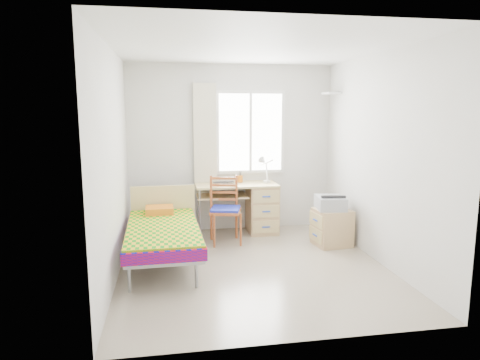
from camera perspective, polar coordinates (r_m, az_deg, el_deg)
name	(u,v)px	position (r m, az deg, el deg)	size (l,w,h in m)	color
floor	(253,267)	(5.36, 1.72, -11.48)	(3.50, 3.50, 0.00)	#BCAD93
ceiling	(254,47)	(5.05, 1.88, 17.26)	(3.50, 3.50, 0.00)	white
wall_back	(231,148)	(6.76, -1.15, 4.23)	(3.20, 3.20, 0.00)	silver
wall_left	(113,165)	(4.98, -16.57, 1.98)	(3.50, 3.50, 0.00)	silver
wall_right	(380,159)	(5.58, 18.13, 2.67)	(3.50, 3.50, 0.00)	silver
window	(250,132)	(6.77, 1.40, 6.36)	(1.10, 0.04, 1.30)	white
curtain	(205,140)	(6.63, -4.68, 5.40)	(0.35, 0.05, 1.70)	beige
floating_shelf	(331,93)	(6.78, 12.08, 11.24)	(0.20, 0.32, 0.03)	white
bed	(163,230)	(5.52, -10.22, -6.62)	(0.93, 1.92, 0.82)	gray
desk	(257,206)	(6.68, 2.35, -3.44)	(1.25, 0.58, 0.78)	tan
chair	(226,205)	(6.17, -1.93, -3.40)	(0.51, 0.51, 0.97)	#9E5A1E
cabinet	(332,227)	(6.22, 12.14, -6.19)	(0.53, 0.48, 0.52)	tan
printer	(330,202)	(6.16, 11.97, -2.94)	(0.43, 0.48, 0.19)	#A7AAAF
laptop	(224,183)	(6.54, -2.13, -0.43)	(0.32, 0.21, 0.03)	black
pen_cup	(240,179)	(6.69, 0.01, 0.14)	(0.08, 0.08, 0.10)	orange
task_lamp	(265,167)	(6.49, 3.30, 1.79)	(0.23, 0.33, 0.43)	white
book	(223,196)	(6.56, -2.27, -2.20)	(0.18, 0.25, 0.02)	gray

